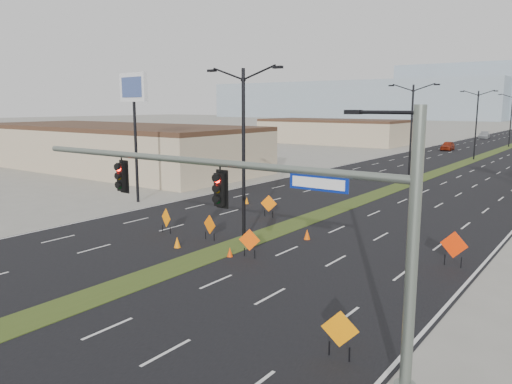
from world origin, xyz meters
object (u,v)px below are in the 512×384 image
Objects in this scene: construction_sign_4 at (340,331)px; cone_1 at (177,242)px; construction_sign_5 at (454,246)px; signal_mast at (266,209)px; construction_sign_3 at (250,241)px; cone_3 at (247,201)px; car_left at (448,146)px; cone_0 at (230,252)px; construction_sign_1 at (210,225)px; construction_sign_0 at (166,219)px; car_far at (484,135)px; pole_sign_west at (134,96)px; streetlight_0 at (244,151)px; streetlight_2 at (476,123)px; streetlight_3 at (511,119)px; construction_sign_2 at (269,204)px; streetlight_1 at (411,131)px; cone_2 at (307,234)px.

construction_sign_4 reaches higher than cone_1.
signal_mast is at bearing -98.48° from construction_sign_5.
cone_3 is at bearing 107.78° from construction_sign_3.
car_left reaches higher than cone_3.
signal_mast is at bearing -51.42° from cone_3.
construction_sign_1 is at bearing 148.40° from cone_0.
construction_sign_1 is (3.32, 0.36, -0.02)m from construction_sign_0.
car_far is 103.30m from pole_sign_west.
construction_sign_5 is at bearing 22.96° from cone_1.
construction_sign_4 is (20.12, -116.63, 0.14)m from car_far.
streetlight_0 is 1.00× the size of streetlight_2.
signal_mast reaches higher than cone_1.
streetlight_3 is (-8.56, 94.00, 0.63)m from signal_mast.
signal_mast is 1.63× the size of streetlight_2.
streetlight_0 is at bearing 51.82° from cone_1.
cone_3 is (0.58, -60.14, -0.52)m from car_left.
construction_sign_2 reaches higher than cone_0.
streetlight_2 is 66.03m from construction_sign_4.
cone_3 is (-6.91, -74.62, -5.14)m from streetlight_3.
cone_1 is 0.06× the size of pole_sign_west.
construction_sign_0 is (-5.32, -85.11, -4.49)m from streetlight_3.
construction_sign_1 reaches higher than cone_1.
streetlight_0 and streetlight_3 have the same top height.
car_far is 3.46× the size of construction_sign_4.
construction_sign_2 is 5.18m from cone_3.
car_far is at bearing 95.43° from cone_0.
streetlight_1 is 6.22× the size of construction_sign_2.
signal_mast is 1.63× the size of streetlight_1.
streetlight_0 reaches higher than car_far.
signal_mast is 13.18m from streetlight_0.
construction_sign_4 is at bearing -87.45° from car_far.
streetlight_2 is 6.50× the size of construction_sign_1.
cone_0 is at bearing -17.96° from pole_sign_west.
streetlight_1 is at bearing 98.53° from construction_sign_0.
cone_1 is (-2.41, -59.07, -5.10)m from streetlight_2.
streetlight_0 is 1.78× the size of car_far.
streetlight_3 reaches higher than construction_sign_0.
construction_sign_4 is at bearing -73.84° from streetlight_1.
streetlight_0 is at bearing -90.00° from streetlight_3.
cone_2 is (2.64, -25.21, -5.10)m from streetlight_1.
cone_2 is 0.06× the size of pole_sign_west.
pole_sign_west is at bearing 162.18° from streetlight_0.
streetlight_2 is 1.00× the size of streetlight_3.
pole_sign_west is at bearing 155.03° from cone_0.
streetlight_1 is at bearing 69.65° from cone_3.
construction_sign_3 is at bearing 129.76° from signal_mast.
cone_3 reaches higher than cone_0.
streetlight_3 is at bearing 81.52° from construction_sign_4.
streetlight_3 is at bearing 57.68° from car_left.
car_left is 60.14m from cone_3.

